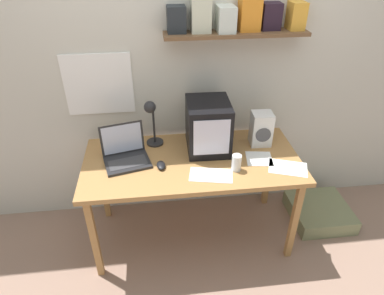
{
  "coord_description": "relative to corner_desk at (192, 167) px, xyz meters",
  "views": [
    {
      "loc": [
        -0.24,
        -2.0,
        2.15
      ],
      "look_at": [
        0.0,
        0.0,
        0.85
      ],
      "focal_mm": 32.0,
      "sensor_mm": 36.0,
      "label": 1
    }
  ],
  "objects": [
    {
      "name": "ground_plane",
      "position": [
        0.0,
        0.0,
        -0.69
      ],
      "size": [
        12.0,
        12.0,
        0.0
      ],
      "primitive_type": "plane",
      "color": "#987765"
    },
    {
      "name": "back_wall",
      "position": [
        0.01,
        0.45,
        0.62
      ],
      "size": [
        5.6,
        0.24,
        2.6
      ],
      "color": "beige",
      "rests_on": "ground_plane"
    },
    {
      "name": "corner_desk",
      "position": [
        0.0,
        0.0,
        0.0
      ],
      "size": [
        1.55,
        0.74,
        0.75
      ],
      "color": "#AE7B45",
      "rests_on": "ground_plane"
    },
    {
      "name": "crt_monitor",
      "position": [
        0.13,
        0.14,
        0.25
      ],
      "size": [
        0.31,
        0.37,
        0.37
      ],
      "rotation": [
        0.0,
        0.0,
        -0.03
      ],
      "color": "black",
      "rests_on": "corner_desk"
    },
    {
      "name": "laptop",
      "position": [
        -0.47,
        0.05,
        0.13
      ],
      "size": [
        0.36,
        0.32,
        0.25
      ],
      "rotation": [
        0.0,
        0.0,
        0.24
      ],
      "color": "#232326",
      "rests_on": "corner_desk"
    },
    {
      "name": "desk_lamp",
      "position": [
        -0.27,
        0.22,
        0.3
      ],
      "size": [
        0.13,
        0.16,
        0.38
      ],
      "rotation": [
        0.0,
        0.0,
        -0.38
      ],
      "color": "#232326",
      "rests_on": "corner_desk"
    },
    {
      "name": "juice_glass",
      "position": [
        0.28,
        -0.16,
        0.12
      ],
      "size": [
        0.07,
        0.07,
        0.12
      ],
      "color": "white",
      "rests_on": "corner_desk"
    },
    {
      "name": "space_heater",
      "position": [
        0.54,
        0.15,
        0.19
      ],
      "size": [
        0.16,
        0.15,
        0.26
      ],
      "rotation": [
        0.0,
        0.0,
        -0.05
      ],
      "color": "white",
      "rests_on": "corner_desk"
    },
    {
      "name": "computer_mouse",
      "position": [
        -0.22,
        -0.07,
        0.08
      ],
      "size": [
        0.07,
        0.11,
        0.03
      ],
      "rotation": [
        0.0,
        0.0,
        0.06
      ],
      "color": "black",
      "rests_on": "corner_desk"
    },
    {
      "name": "open_notebook",
      "position": [
        0.48,
        -0.05,
        0.07
      ],
      "size": [
        0.21,
        0.21,
        0.0
      ],
      "rotation": [
        0.0,
        0.0,
        -0.15
      ],
      "color": "white",
      "rests_on": "corner_desk"
    },
    {
      "name": "printed_handout",
      "position": [
        0.65,
        -0.19,
        0.07
      ],
      "size": [
        0.3,
        0.25,
        0.0
      ],
      "rotation": [
        0.0,
        0.0,
        -0.35
      ],
      "color": "white",
      "rests_on": "corner_desk"
    },
    {
      "name": "loose_paper_near_laptop",
      "position": [
        0.1,
        -0.2,
        0.07
      ],
      "size": [
        0.31,
        0.21,
        0.0
      ],
      "rotation": [
        0.0,
        0.0,
        -0.21
      ],
      "color": "white",
      "rests_on": "corner_desk"
    },
    {
      "name": "floor_cushion",
      "position": [
        1.13,
        0.05,
        -0.62
      ],
      "size": [
        0.48,
        0.48,
        0.13
      ],
      "color": "gray",
      "rests_on": "ground_plane"
    }
  ]
}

